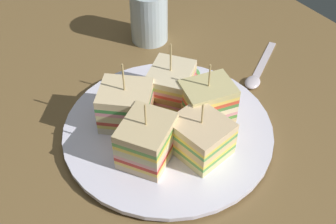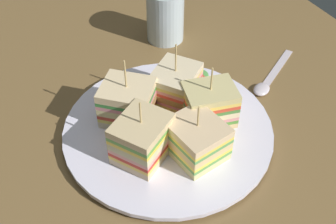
# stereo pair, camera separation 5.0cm
# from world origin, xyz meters

# --- Properties ---
(ground_plane) EXTENTS (1.06, 0.85, 0.02)m
(ground_plane) POSITION_xyz_m (0.00, 0.00, -0.01)
(ground_plane) COLOR brown
(plate) EXTENTS (0.29, 0.29, 0.01)m
(plate) POSITION_xyz_m (0.00, 0.00, 0.01)
(plate) COLOR white
(plate) RESTS_ON ground_plane
(sandwich_wedge_0) EXTENTS (0.07, 0.08, 0.09)m
(sandwich_wedge_0) POSITION_xyz_m (-0.01, -0.06, 0.04)
(sandwich_wedge_0) COLOR #D7B47B
(sandwich_wedge_0) RESTS_ON plate
(sandwich_wedge_1) EXTENTS (0.09, 0.09, 0.10)m
(sandwich_wedge_1) POSITION_xyz_m (0.05, -0.04, 0.04)
(sandwich_wedge_1) COLOR beige
(sandwich_wedge_1) RESTS_ON plate
(sandwich_wedge_2) EXTENTS (0.09, 0.09, 0.10)m
(sandwich_wedge_2) POSITION_xyz_m (0.04, 0.04, 0.04)
(sandwich_wedge_2) COLOR beige
(sandwich_wedge_2) RESTS_ON plate
(sandwich_wedge_3) EXTENTS (0.09, 0.09, 0.09)m
(sandwich_wedge_3) POSITION_xyz_m (-0.03, 0.05, 0.04)
(sandwich_wedge_3) COLOR beige
(sandwich_wedge_3) RESTS_ON plate
(sandwich_wedge_4) EXTENTS (0.08, 0.07, 0.08)m
(sandwich_wedge_4) POSITION_xyz_m (-0.06, -0.01, 0.04)
(sandwich_wedge_4) COLOR beige
(sandwich_wedge_4) RESTS_ON plate
(chip_pile) EXTENTS (0.07, 0.07, 0.03)m
(chip_pile) POSITION_xyz_m (-0.01, 0.01, 0.02)
(chip_pile) COLOR tan
(chip_pile) RESTS_ON plate
(salad_garnish) EXTENTS (0.05, 0.06, 0.01)m
(salad_garnish) POSITION_xyz_m (0.07, -0.08, 0.02)
(salad_garnish) COLOR #569535
(salad_garnish) RESTS_ON plate
(spoon) EXTENTS (0.09, 0.13, 0.01)m
(spoon) POSITION_xyz_m (0.02, -0.19, 0.00)
(spoon) COLOR silver
(spoon) RESTS_ON ground_plane
(drinking_glass) EXTENTS (0.07, 0.07, 0.09)m
(drinking_glass) POSITION_xyz_m (0.21, -0.11, 0.04)
(drinking_glass) COLOR silver
(drinking_glass) RESTS_ON ground_plane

